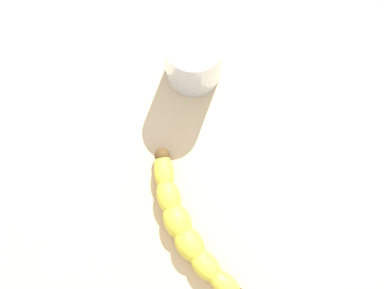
% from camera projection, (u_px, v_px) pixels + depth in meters
% --- Properties ---
extents(wooden_tabletop, '(1.20, 1.20, 0.03)m').
position_uv_depth(wooden_tabletop, '(127.00, 162.00, 0.66)').
color(wooden_tabletop, '#D8B586').
rests_on(wooden_tabletop, ground).
extents(banana, '(0.06, 0.22, 0.03)m').
position_uv_depth(banana, '(188.00, 230.00, 0.62)').
color(banana, yellow).
rests_on(banana, wooden_tabletop).
extents(smoothie_glass, '(0.07, 0.07, 0.10)m').
position_uv_depth(smoothie_glass, '(193.00, 58.00, 0.62)').
color(smoothie_glass, silver).
rests_on(smoothie_glass, wooden_tabletop).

